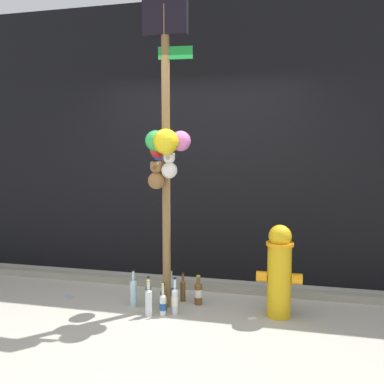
{
  "coord_description": "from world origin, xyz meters",
  "views": [
    {
      "loc": [
        1.05,
        -3.43,
        1.59
      ],
      "look_at": [
        0.13,
        0.47,
        1.18
      ],
      "focal_mm": 38.42,
      "sensor_mm": 36.0,
      "label": 1
    }
  ],
  "objects_px": {
    "fire_hydrant": "(279,271)",
    "bottle_0": "(163,304)",
    "bottle_1": "(198,292)",
    "bottle_4": "(175,300)",
    "bottle_3": "(164,300)",
    "bottle_7": "(148,295)",
    "bottle_2": "(171,289)",
    "memorial_post": "(165,133)",
    "bottle_8": "(149,301)",
    "bottle_6": "(134,292)",
    "bottle_5": "(183,289)"
  },
  "relations": [
    {
      "from": "fire_hydrant",
      "to": "bottle_7",
      "type": "height_order",
      "value": "fire_hydrant"
    },
    {
      "from": "bottle_2",
      "to": "bottle_3",
      "type": "height_order",
      "value": "bottle_2"
    },
    {
      "from": "bottle_4",
      "to": "bottle_7",
      "type": "xyz_separation_m",
      "value": [
        -0.31,
        0.11,
        -0.01
      ]
    },
    {
      "from": "bottle_2",
      "to": "memorial_post",
      "type": "bearing_deg",
      "value": -91.09
    },
    {
      "from": "bottle_2",
      "to": "bottle_6",
      "type": "xyz_separation_m",
      "value": [
        -0.34,
        -0.21,
        0.02
      ]
    },
    {
      "from": "bottle_3",
      "to": "bottle_7",
      "type": "height_order",
      "value": "bottle_7"
    },
    {
      "from": "bottle_6",
      "to": "bottle_7",
      "type": "relative_size",
      "value": 1.18
    },
    {
      "from": "memorial_post",
      "to": "bottle_1",
      "type": "height_order",
      "value": "memorial_post"
    },
    {
      "from": "fire_hydrant",
      "to": "bottle_6",
      "type": "relative_size",
      "value": 2.36
    },
    {
      "from": "fire_hydrant",
      "to": "bottle_5",
      "type": "bearing_deg",
      "value": 170.02
    },
    {
      "from": "bottle_1",
      "to": "bottle_2",
      "type": "distance_m",
      "value": 0.3
    },
    {
      "from": "bottle_0",
      "to": "bottle_7",
      "type": "bearing_deg",
      "value": 140.31
    },
    {
      "from": "bottle_1",
      "to": "bottle_5",
      "type": "relative_size",
      "value": 0.98
    },
    {
      "from": "bottle_4",
      "to": "bottle_7",
      "type": "distance_m",
      "value": 0.33
    },
    {
      "from": "memorial_post",
      "to": "bottle_8",
      "type": "xyz_separation_m",
      "value": [
        -0.1,
        -0.24,
        -1.61
      ]
    },
    {
      "from": "bottle_2",
      "to": "bottle_0",
      "type": "bearing_deg",
      "value": -85.25
    },
    {
      "from": "fire_hydrant",
      "to": "bottle_8",
      "type": "relative_size",
      "value": 2.51
    },
    {
      "from": "bottle_4",
      "to": "bottle_7",
      "type": "height_order",
      "value": "bottle_4"
    },
    {
      "from": "bottle_4",
      "to": "bottle_8",
      "type": "relative_size",
      "value": 1.02
    },
    {
      "from": "bottle_5",
      "to": "bottle_8",
      "type": "bearing_deg",
      "value": -116.09
    },
    {
      "from": "bottle_2",
      "to": "bottle_7",
      "type": "relative_size",
      "value": 1.02
    },
    {
      "from": "bottle_3",
      "to": "bottle_4",
      "type": "height_order",
      "value": "bottle_4"
    },
    {
      "from": "bottle_8",
      "to": "bottle_4",
      "type": "bearing_deg",
      "value": 23.01
    },
    {
      "from": "bottle_3",
      "to": "bottle_8",
      "type": "xyz_separation_m",
      "value": [
        -0.11,
        -0.14,
        0.03
      ]
    },
    {
      "from": "bottle_0",
      "to": "bottle_1",
      "type": "bearing_deg",
      "value": 53.65
    },
    {
      "from": "memorial_post",
      "to": "bottle_1",
      "type": "xyz_separation_m",
      "value": [
        0.3,
        0.16,
        -1.63
      ]
    },
    {
      "from": "bottle_3",
      "to": "bottle_7",
      "type": "xyz_separation_m",
      "value": [
        -0.18,
        0.07,
        0.01
      ]
    },
    {
      "from": "memorial_post",
      "to": "bottle_4",
      "type": "relative_size",
      "value": 8.36
    },
    {
      "from": "memorial_post",
      "to": "bottle_3",
      "type": "distance_m",
      "value": 1.64
    },
    {
      "from": "bottle_0",
      "to": "bottle_5",
      "type": "xyz_separation_m",
      "value": [
        0.09,
        0.42,
        0.02
      ]
    },
    {
      "from": "bottle_4",
      "to": "bottle_8",
      "type": "xyz_separation_m",
      "value": [
        -0.24,
        -0.1,
        0.01
      ]
    },
    {
      "from": "fire_hydrant",
      "to": "bottle_1",
      "type": "height_order",
      "value": "fire_hydrant"
    },
    {
      "from": "bottle_6",
      "to": "bottle_7",
      "type": "xyz_separation_m",
      "value": [
        0.16,
        -0.0,
        -0.02
      ]
    },
    {
      "from": "memorial_post",
      "to": "bottle_3",
      "type": "bearing_deg",
      "value": -85.07
    },
    {
      "from": "bottle_7",
      "to": "bottle_2",
      "type": "bearing_deg",
      "value": 50.07
    },
    {
      "from": "bottle_0",
      "to": "bottle_8",
      "type": "relative_size",
      "value": 0.9
    },
    {
      "from": "bottle_2",
      "to": "bottle_8",
      "type": "distance_m",
      "value": 0.43
    },
    {
      "from": "memorial_post",
      "to": "bottle_4",
      "type": "xyz_separation_m",
      "value": [
        0.14,
        -0.14,
        -1.61
      ]
    },
    {
      "from": "bottle_0",
      "to": "bottle_6",
      "type": "height_order",
      "value": "bottle_6"
    },
    {
      "from": "fire_hydrant",
      "to": "bottle_0",
      "type": "relative_size",
      "value": 2.79
    },
    {
      "from": "bottle_1",
      "to": "bottle_4",
      "type": "bearing_deg",
      "value": -118.4
    },
    {
      "from": "bottle_0",
      "to": "bottle_8",
      "type": "bearing_deg",
      "value": -163.93
    },
    {
      "from": "bottle_0",
      "to": "bottle_2",
      "type": "bearing_deg",
      "value": 94.75
    },
    {
      "from": "bottle_0",
      "to": "bottle_8",
      "type": "distance_m",
      "value": 0.14
    },
    {
      "from": "bottle_0",
      "to": "bottle_5",
      "type": "distance_m",
      "value": 0.43
    },
    {
      "from": "bottle_0",
      "to": "bottle_6",
      "type": "distance_m",
      "value": 0.41
    },
    {
      "from": "bottle_6",
      "to": "bottle_3",
      "type": "bearing_deg",
      "value": -11.33
    },
    {
      "from": "bottle_5",
      "to": "fire_hydrant",
      "type": "bearing_deg",
      "value": -9.98
    },
    {
      "from": "bottle_3",
      "to": "bottle_7",
      "type": "distance_m",
      "value": 0.19
    },
    {
      "from": "memorial_post",
      "to": "bottle_3",
      "type": "relative_size",
      "value": 10.61
    }
  ]
}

